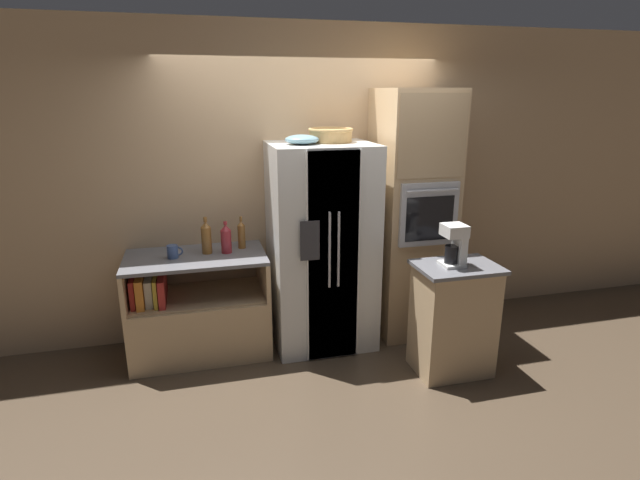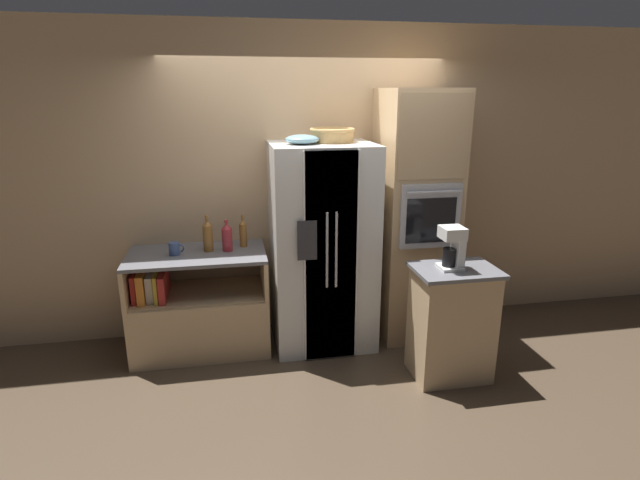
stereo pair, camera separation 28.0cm
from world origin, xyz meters
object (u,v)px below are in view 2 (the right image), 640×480
fruit_bowl (302,139)px  bottle_tall (208,235)px  bottle_short (227,237)px  bottle_wide (243,233)px  wicker_basket (332,135)px  wall_oven (415,217)px  refrigerator (322,247)px  mug (175,249)px  coffee_maker (454,246)px

fruit_bowl → bottle_tall: (-0.81, 0.13, -0.81)m
bottle_short → bottle_wide: bottle_wide is taller
wicker_basket → bottle_wide: (-0.78, 0.09, -0.85)m
wall_oven → bottle_short: bearing=179.1°
fruit_bowl → bottle_short: size_ratio=1.01×
fruit_bowl → refrigerator: bearing=12.0°
wicker_basket → bottle_tall: bearing=179.4°
wicker_basket → bottle_tall: (-1.08, 0.01, -0.83)m
wall_oven → mug: size_ratio=17.43×
wicker_basket → bottle_short: size_ratio=1.39×
fruit_bowl → bottle_short: bearing=171.0°
refrigerator → fruit_bowl: size_ratio=6.51×
wicker_basket → bottle_wide: 1.16m
bottle_short → mug: bottle_short is taller
bottle_short → coffee_maker: (1.68, -0.84, 0.08)m
wall_oven → bottle_tall: bearing=178.4°
bottle_wide → coffee_maker: (1.54, -0.94, 0.08)m
wall_oven → bottle_wide: bearing=175.3°
bottle_wide → fruit_bowl: bearing=-21.9°
wall_oven → bottle_wide: 1.55m
wall_oven → wicker_basket: (-0.76, 0.04, 0.74)m
refrigerator → mug: refrigerator is taller
wicker_basket → mug: size_ratio=2.97×
bottle_short → coffee_maker: coffee_maker is taller
mug → bottle_wide: bearing=13.0°
wall_oven → bottle_tall: size_ratio=7.08×
coffee_maker → fruit_bowl: bearing=144.5°
wall_oven → mug: (-2.12, -0.01, -0.18)m
refrigerator → wall_oven: 0.89m
wicker_basket → bottle_short: wicker_basket is taller
bottle_short → wall_oven: bearing=-0.9°
wall_oven → bottle_short: (-1.68, 0.03, -0.11)m
wall_oven → bottle_tall: 1.85m
refrigerator → bottle_short: bearing=175.5°
wicker_basket → bottle_tall: 1.37m
bottle_wide → mug: (-0.58, -0.13, -0.07)m
bottle_wide → refrigerator: bearing=-13.6°
refrigerator → bottle_wide: size_ratio=6.33×
wicker_basket → bottle_tall: wicker_basket is taller
refrigerator → mug: (-1.26, 0.03, 0.05)m
wicker_basket → bottle_wide: wicker_basket is taller
bottle_tall → bottle_wide: 0.31m
refrigerator → mug: 1.26m
wicker_basket → fruit_bowl: 0.30m
bottle_tall → coffee_maker: size_ratio=0.96×
bottle_wide → mug: bottle_wide is taller
bottle_short → coffee_maker: bearing=-26.6°
bottle_wide → coffee_maker: 1.81m
fruit_bowl → bottle_wide: fruit_bowl is taller
wicker_basket → fruit_bowl: wicker_basket is taller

